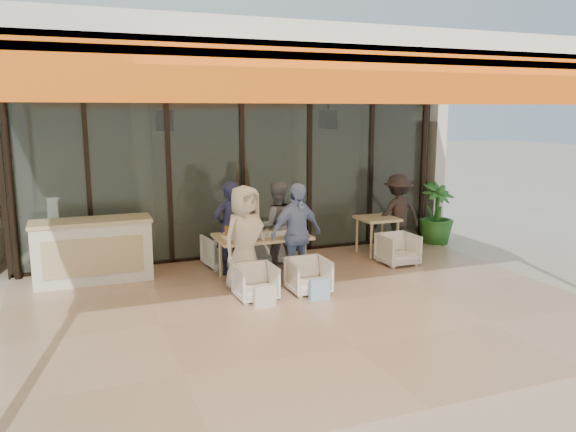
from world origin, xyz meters
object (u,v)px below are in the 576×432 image
at_px(chair_far_left, 223,249).
at_px(standing_woman, 398,213).
at_px(diner_navy, 230,229).
at_px(chair_near_right, 308,274).
at_px(dining_table, 261,238).
at_px(diner_grey, 277,226).
at_px(chair_near_left, 256,281).
at_px(side_table, 377,223).
at_px(potted_palm, 436,213).
at_px(diner_cream, 245,238).
at_px(side_chair, 398,248).
at_px(host_counter, 93,251).
at_px(chair_far_right, 268,244).
at_px(diner_periwinkle, 296,234).

xyz_separation_m(chair_far_left, standing_woman, (3.50, -0.12, 0.44)).
bearing_deg(diner_navy, chair_near_right, 101.77).
height_order(dining_table, diner_grey, diner_grey).
distance_m(diner_grey, standing_woman, 2.68).
xyz_separation_m(chair_near_left, side_table, (2.96, 1.63, 0.35)).
xyz_separation_m(side_table, standing_woman, (0.54, 0.15, 0.12)).
relative_size(dining_table, potted_palm, 1.17).
relative_size(diner_cream, potted_palm, 1.28).
distance_m(diner_navy, potted_palm, 4.63).
height_order(side_table, standing_woman, standing_woman).
height_order(diner_grey, side_chair, diner_grey).
distance_m(dining_table, side_chair, 2.57).
xyz_separation_m(host_counter, chair_near_left, (2.17, -1.75, -0.24)).
distance_m(diner_cream, side_chair, 3.02).
distance_m(host_counter, diner_cream, 2.52).
height_order(chair_far_left, potted_palm, potted_palm).
bearing_deg(side_table, chair_near_right, -142.46).
relative_size(chair_far_right, diner_cream, 0.43).
bearing_deg(chair_far_left, chair_near_right, 105.60).
bearing_deg(dining_table, diner_grey, 45.97).
relative_size(diner_navy, side_chair, 2.50).
bearing_deg(diner_grey, diner_periwinkle, 97.94).
bearing_deg(diner_grey, chair_near_right, 97.94).
bearing_deg(side_table, standing_woman, 15.89).
relative_size(dining_table, side_table, 2.01).
height_order(diner_navy, diner_grey, diner_navy).
distance_m(chair_far_left, potted_palm, 4.59).
distance_m(chair_near_right, standing_woman, 3.23).
height_order(dining_table, diner_navy, diner_navy).
xyz_separation_m(diner_navy, diner_cream, (0.00, -0.90, 0.02)).
distance_m(chair_far_left, chair_near_left, 1.90).
bearing_deg(side_table, diner_periwinkle, -151.97).
xyz_separation_m(chair_far_right, side_table, (2.12, -0.27, 0.29)).
height_order(chair_far_right, chair_near_left, chair_far_right).
xyz_separation_m(dining_table, diner_periwinkle, (0.43, -0.46, 0.13)).
xyz_separation_m(chair_far_left, diner_periwinkle, (0.84, -1.40, 0.49)).
height_order(host_counter, side_table, host_counter).
relative_size(host_counter, chair_far_left, 2.86).
height_order(chair_far_left, diner_cream, diner_cream).
bearing_deg(diner_periwinkle, diner_grey, 73.82).
bearing_deg(diner_grey, side_table, -165.92).
relative_size(diner_cream, side_chair, 2.58).
relative_size(host_counter, standing_woman, 1.21).
relative_size(chair_far_right, diner_periwinkle, 0.43).
height_order(diner_navy, diner_cream, diner_cream).
relative_size(host_counter, diner_navy, 1.16).
relative_size(diner_periwinkle, standing_woman, 1.07).
xyz_separation_m(host_counter, diner_navy, (2.17, -0.35, 0.26)).
bearing_deg(diner_grey, side_chair, 174.10).
height_order(diner_grey, diner_periwinkle, diner_periwinkle).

